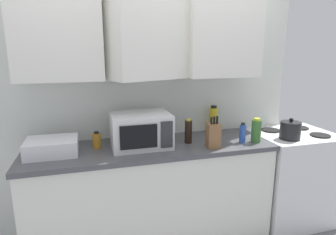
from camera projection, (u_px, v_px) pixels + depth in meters
wall_back_with_cabinets at (145, 64)px, 2.46m from camera, size 2.93×0.55×2.60m
counter_run at (152, 194)px, 2.50m from camera, size 2.06×0.63×0.90m
stove_range at (290, 176)px, 2.86m from camera, size 0.76×0.64×0.91m
kettle at (290, 130)px, 2.56m from camera, size 0.18×0.18×0.18m
microwave at (141, 130)px, 2.34m from camera, size 0.48×0.37×0.28m
dish_rack at (52, 147)px, 2.18m from camera, size 0.38×0.30×0.12m
knife_block at (213, 135)px, 2.34m from camera, size 0.12×0.13×0.26m
bottle_blue_cleaner at (243, 133)px, 2.46m from camera, size 0.05×0.05×0.18m
bottle_soy_dark at (188, 132)px, 2.45m from camera, size 0.06×0.06×0.21m
bottle_yellow_mustard at (213, 120)px, 2.76m from camera, size 0.08×0.08×0.27m
bottle_green_oil at (256, 131)px, 2.47m from camera, size 0.08×0.08×0.21m
bottle_amber_vinegar at (97, 140)px, 2.33m from camera, size 0.07×0.07×0.14m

